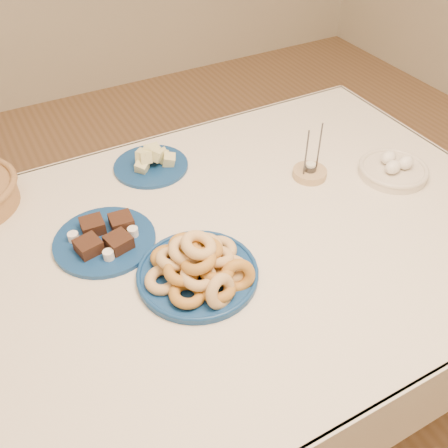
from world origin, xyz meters
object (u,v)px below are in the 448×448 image
at_px(donut_platter, 199,267).
at_px(brownie_plate, 105,238).
at_px(melon_plate, 152,162).
at_px(dining_table, 215,270).
at_px(candle_holder, 310,172).
at_px(egg_bowl, 393,169).

bearing_deg(donut_platter, brownie_plate, 125.18).
distance_m(melon_plate, brownie_plate, 0.35).
xyz_separation_m(dining_table, candle_holder, (0.38, 0.12, 0.12)).
height_order(dining_table, brownie_plate, brownie_plate).
distance_m(dining_table, melon_plate, 0.41).
relative_size(dining_table, brownie_plate, 5.71).
bearing_deg(melon_plate, brownie_plate, -132.69).
bearing_deg(brownie_plate, melon_plate, 47.31).
height_order(melon_plate, brownie_plate, melon_plate).
distance_m(donut_platter, melon_plate, 0.49).
bearing_deg(egg_bowl, melon_plate, 148.23).
height_order(candle_holder, egg_bowl, candle_holder).
xyz_separation_m(melon_plate, candle_holder, (0.40, -0.27, -0.01)).
xyz_separation_m(brownie_plate, egg_bowl, (0.86, -0.13, 0.01)).
relative_size(candle_holder, egg_bowl, 0.69).
bearing_deg(melon_plate, candle_holder, -34.28).
distance_m(dining_table, donut_platter, 0.19).
xyz_separation_m(candle_holder, egg_bowl, (0.22, -0.11, 0.01)).
height_order(brownie_plate, candle_holder, candle_holder).
height_order(brownie_plate, egg_bowl, egg_bowl).
bearing_deg(egg_bowl, brownie_plate, 171.49).
bearing_deg(candle_holder, egg_bowl, -26.98).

